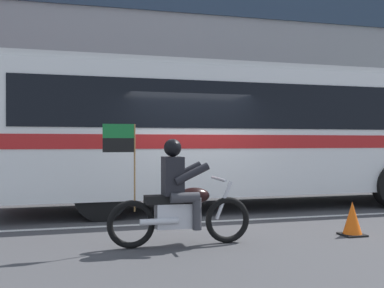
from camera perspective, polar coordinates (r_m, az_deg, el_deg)
name	(u,v)px	position (r m, az deg, el deg)	size (l,w,h in m)	color
ground_plane	(192,217)	(9.23, -0.04, -9.23)	(60.00, 60.00, 0.00)	#3D3D3F
sidewalk_curb	(150,188)	(14.17, -5.29, -5.62)	(28.00, 3.80, 0.15)	#A39E93
lane_center_stripe	(200,222)	(8.66, 0.98, -9.83)	(26.60, 0.14, 0.01)	silver
office_building_facade	(140,48)	(16.71, -6.61, 12.01)	(28.00, 0.89, 9.85)	gray
transit_bus	(249,127)	(10.79, 7.21, 2.17)	(11.42, 2.81, 3.22)	white
motorcycle_with_rider	(179,200)	(6.64, -1.66, -7.13)	(2.20, 0.64, 1.78)	black
traffic_cone	(352,220)	(7.85, 19.64, -9.01)	(0.36, 0.36, 0.55)	#EA590F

